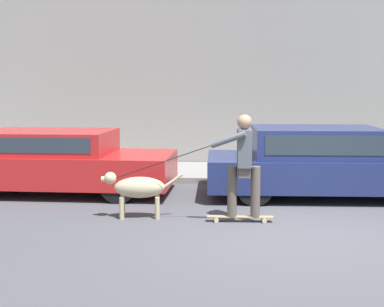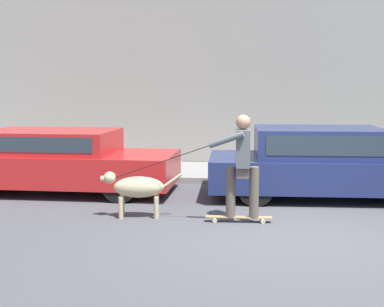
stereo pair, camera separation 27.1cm
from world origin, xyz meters
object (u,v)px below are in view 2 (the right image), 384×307
object	(u,v)px
parked_car_0	(58,161)
dog	(137,188)
skateboarder	(242,162)
parked_car_1	(324,164)

from	to	relation	value
parked_car_0	dog	size ratio (longest dim) A/B	3.55
parked_car_0	skateboarder	world-z (taller)	skateboarder
parked_car_0	skateboarder	size ratio (longest dim) A/B	1.78
parked_car_1	skateboarder	world-z (taller)	skateboarder
parked_car_1	dog	xyz separation A→B (m)	(-3.11, -1.85, -0.15)
parked_car_0	dog	world-z (taller)	parked_car_0
parked_car_0	dog	distance (m)	2.66
parked_car_0	skateboarder	bearing A→B (deg)	-27.99
parked_car_0	skateboarder	distance (m)	4.06
skateboarder	parked_car_1	bearing A→B (deg)	-128.56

